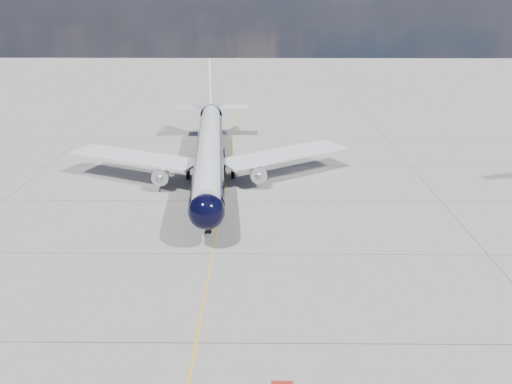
{
  "coord_description": "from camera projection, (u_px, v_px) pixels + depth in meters",
  "views": [
    {
      "loc": [
        5.14,
        -38.09,
        26.37
      ],
      "look_at": [
        4.67,
        18.28,
        4.0
      ],
      "focal_mm": 35.0,
      "sensor_mm": 36.0,
      "label": 1
    }
  ],
  "objects": [
    {
      "name": "main_airliner",
      "position": [
        210.0,
        148.0,
        75.24
      ],
      "size": [
        43.27,
        52.83,
        15.25
      ],
      "rotation": [
        0.0,
        0.0,
        0.08
      ],
      "color": "black",
      "rests_on": "ground"
    },
    {
      "name": "taxiway_centerline",
      "position": [
        222.0,
        201.0,
        68.4
      ],
      "size": [
        0.16,
        160.0,
        0.01
      ],
      "primitive_type": "cube",
      "color": "#E2B20B",
      "rests_on": "ground"
    },
    {
      "name": "ground",
      "position": [
        225.0,
        188.0,
        73.05
      ],
      "size": [
        320.0,
        320.0,
        0.0
      ],
      "primitive_type": "plane",
      "color": "gray",
      "rests_on": "ground"
    }
  ]
}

